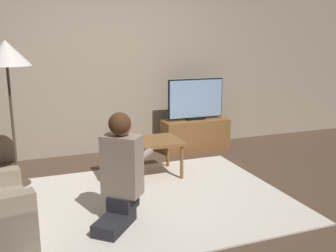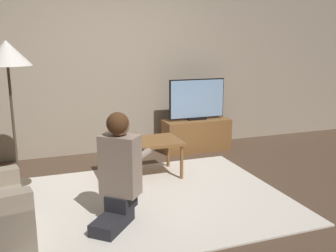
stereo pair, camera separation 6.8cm
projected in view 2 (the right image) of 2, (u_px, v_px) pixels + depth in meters
The scene contains 8 objects.
ground_plane at pixel (156, 200), 3.90m from camera, with size 10.00×10.00×0.00m, color brown.
wall_back at pixel (114, 63), 5.38m from camera, with size 10.00×0.06×2.60m.
rug at pixel (156, 199), 3.90m from camera, with size 2.65×2.17×0.02m.
tv_stand at pixel (196, 135), 5.61m from camera, with size 0.99×0.37×0.47m.
tv at pixel (197, 99), 5.49m from camera, with size 0.86×0.08×0.60m.
coffee_table at pixel (143, 145), 4.45m from camera, with size 0.89×0.55×0.46m.
floor_lamp at pixel (7, 58), 3.99m from camera, with size 0.51×0.51×1.63m.
person_kneeling at pixel (119, 168), 3.32m from camera, with size 0.71×0.77×1.01m.
Camera 2 is at (-1.11, -3.45, 1.62)m, focal length 40.00 mm.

